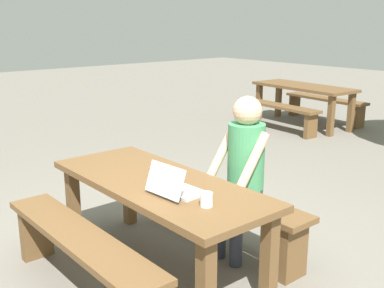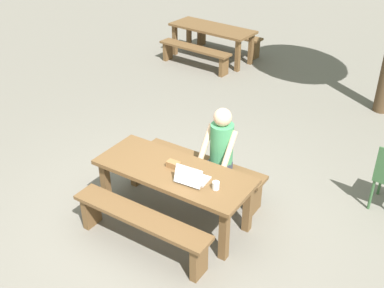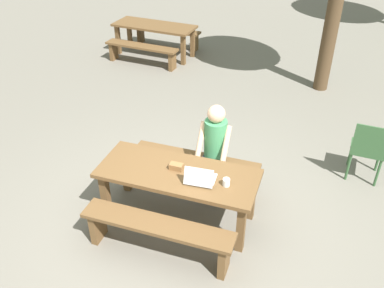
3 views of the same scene
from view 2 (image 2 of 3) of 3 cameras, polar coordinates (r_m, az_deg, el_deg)
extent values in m
plane|color=slate|center=(5.89, -2.08, -8.79)|extent=(30.00, 30.00, 0.00)
cube|color=brown|center=(5.49, -2.21, -3.33)|extent=(1.88, 0.75, 0.05)
cube|color=brown|center=(5.96, -10.35, -4.86)|extent=(0.09, 0.09, 0.65)
cube|color=brown|center=(5.16, 3.89, -10.86)|extent=(0.09, 0.09, 0.65)
cube|color=brown|center=(6.30, -6.99, -2.43)|extent=(0.09, 0.09, 0.65)
cube|color=brown|center=(5.55, 6.75, -7.61)|extent=(0.09, 0.09, 0.65)
cube|color=brown|center=(5.21, -6.26, -8.70)|extent=(1.71, 0.30, 0.05)
cube|color=brown|center=(5.78, -12.06, -7.78)|extent=(0.08, 0.24, 0.43)
cube|color=brown|center=(5.04, 0.84, -13.81)|extent=(0.08, 0.24, 0.43)
cube|color=brown|center=(6.06, 1.33, -2.23)|extent=(1.71, 0.30, 0.05)
cube|color=brown|center=(6.55, -4.33, -2.00)|extent=(0.08, 0.24, 0.43)
cube|color=brown|center=(5.91, 7.57, -6.30)|extent=(0.08, 0.24, 0.43)
cube|color=silver|center=(5.31, 0.27, -4.12)|extent=(0.34, 0.23, 0.02)
cube|color=silver|center=(5.15, -0.47, -3.91)|extent=(0.33, 0.10, 0.20)
cube|color=black|center=(5.15, -0.43, -3.85)|extent=(0.31, 0.09, 0.18)
cube|color=olive|center=(5.50, -2.25, -2.48)|extent=(0.16, 0.09, 0.07)
cylinder|color=white|center=(5.14, 2.89, -5.02)|extent=(0.08, 0.08, 0.09)
cylinder|color=#333847|center=(5.98, 1.81, -5.23)|extent=(0.10, 0.10, 0.47)
cylinder|color=#333847|center=(5.91, 3.31, -5.78)|extent=(0.10, 0.10, 0.47)
cube|color=#333847|center=(5.85, 3.07, -2.88)|extent=(0.28, 0.28, 0.12)
cylinder|color=#3F8C59|center=(5.76, 3.60, 0.04)|extent=(0.28, 0.28, 0.52)
cylinder|color=#DBAD89|center=(5.74, 1.71, 0.28)|extent=(0.07, 0.32, 0.41)
cylinder|color=#DBAD89|center=(5.60, 4.54, -0.63)|extent=(0.07, 0.32, 0.41)
sphere|color=#DBAD89|center=(5.58, 3.72, 3.23)|extent=(0.22, 0.22, 0.22)
cylinder|color=#335933|center=(6.60, 21.83, -4.09)|extent=(0.04, 0.04, 0.44)
cylinder|color=#335933|center=(6.29, 20.81, -5.72)|extent=(0.04, 0.04, 0.44)
cube|color=brown|center=(10.48, 2.46, 13.77)|extent=(1.93, 0.87, 0.05)
cube|color=brown|center=(10.88, -2.08, 12.43)|extent=(0.10, 0.10, 0.67)
cube|color=brown|center=(9.96, 5.53, 10.54)|extent=(0.10, 0.10, 0.67)
cube|color=brown|center=(11.27, -0.37, 13.09)|extent=(0.10, 0.10, 0.67)
cube|color=brown|center=(10.38, 7.11, 11.29)|extent=(0.10, 0.10, 0.67)
cube|color=brown|center=(10.09, 0.33, 11.48)|extent=(1.71, 0.43, 0.05)
cube|color=brown|center=(10.60, -2.94, 11.14)|extent=(0.10, 0.25, 0.40)
cube|color=brown|center=(9.76, 3.85, 9.35)|extent=(0.10, 0.25, 0.40)
cube|color=brown|center=(11.06, 4.35, 13.14)|extent=(1.71, 0.43, 0.05)
cube|color=brown|center=(11.53, 1.16, 12.80)|extent=(0.10, 0.25, 0.40)
cube|color=brown|center=(10.76, 7.66, 11.21)|extent=(0.10, 0.25, 0.40)
camera|label=1|loc=(2.62, 23.28, -19.58)|focal=44.12mm
camera|label=3|loc=(1.26, -52.21, 13.25)|focal=38.60mm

